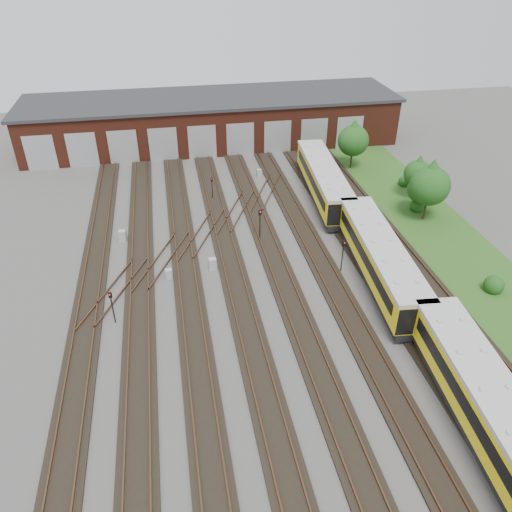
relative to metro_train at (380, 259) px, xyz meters
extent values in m
plane|color=#4B4845|center=(-10.00, -3.93, -2.08)|extent=(120.00, 120.00, 0.00)
cube|color=black|center=(-24.00, -3.93, -1.99)|extent=(2.40, 70.00, 0.18)
cube|color=#503420|center=(-24.72, -3.93, -1.82)|extent=(0.10, 70.00, 0.15)
cube|color=#503420|center=(-23.28, -3.93, -1.82)|extent=(0.10, 70.00, 0.15)
cube|color=black|center=(-20.00, -3.93, -1.99)|extent=(2.40, 70.00, 0.18)
cube|color=#503420|center=(-20.72, -3.93, -1.82)|extent=(0.10, 70.00, 0.15)
cube|color=#503420|center=(-19.28, -3.93, -1.82)|extent=(0.10, 70.00, 0.15)
cube|color=black|center=(-16.00, -3.93, -1.99)|extent=(2.40, 70.00, 0.18)
cube|color=#503420|center=(-16.72, -3.93, -1.82)|extent=(0.10, 70.00, 0.15)
cube|color=#503420|center=(-15.28, -3.93, -1.82)|extent=(0.10, 70.00, 0.15)
cube|color=black|center=(-12.00, -3.93, -1.99)|extent=(2.40, 70.00, 0.18)
cube|color=#503420|center=(-12.72, -3.93, -1.82)|extent=(0.10, 70.00, 0.15)
cube|color=#503420|center=(-11.28, -3.93, -1.82)|extent=(0.10, 70.00, 0.15)
cube|color=black|center=(-8.00, -3.93, -1.99)|extent=(2.40, 70.00, 0.18)
cube|color=#503420|center=(-8.72, -3.93, -1.82)|extent=(0.10, 70.00, 0.15)
cube|color=#503420|center=(-7.28, -3.93, -1.82)|extent=(0.10, 70.00, 0.15)
cube|color=black|center=(-4.00, -3.93, -1.99)|extent=(2.40, 70.00, 0.18)
cube|color=#503420|center=(-4.72, -3.93, -1.82)|extent=(0.10, 70.00, 0.15)
cube|color=#503420|center=(-3.28, -3.93, -1.82)|extent=(0.10, 70.00, 0.15)
cube|color=black|center=(0.00, -3.93, -1.99)|extent=(2.40, 70.00, 0.18)
cube|color=#503420|center=(-0.72, -3.93, -1.82)|extent=(0.10, 70.00, 0.15)
cube|color=#503420|center=(0.72, -3.93, -1.82)|extent=(0.10, 70.00, 0.15)
cube|color=black|center=(4.00, -3.93, -1.99)|extent=(2.40, 70.00, 0.18)
cube|color=#503420|center=(3.28, -3.93, -1.82)|extent=(0.10, 70.00, 0.15)
cube|color=#503420|center=(4.72, -3.93, -1.82)|extent=(0.10, 70.00, 0.15)
cube|color=#503420|center=(-18.00, 6.07, -1.82)|extent=(5.40, 9.62, 0.15)
cube|color=#503420|center=(-14.00, 10.07, -1.82)|extent=(5.40, 9.62, 0.15)
cube|color=#503420|center=(-10.00, 14.07, -1.82)|extent=(5.40, 9.62, 0.15)
cube|color=#503420|center=(-22.00, 2.07, -1.82)|extent=(5.40, 9.62, 0.15)
cube|color=#503420|center=(-6.00, 18.07, -1.82)|extent=(5.40, 9.62, 0.15)
cube|color=#592316|center=(-10.00, 36.07, 0.92)|extent=(50.00, 12.00, 6.00)
cube|color=#2B2A2D|center=(-10.00, 36.07, 4.07)|extent=(51.00, 12.50, 0.40)
cube|color=#A0A2A5|center=(-32.00, 30.05, 0.12)|extent=(3.60, 0.12, 4.40)
cube|color=#A0A2A5|center=(-27.00, 30.05, 0.12)|extent=(3.60, 0.12, 4.40)
cube|color=#A0A2A5|center=(-22.00, 30.05, 0.12)|extent=(3.60, 0.12, 4.40)
cube|color=#A0A2A5|center=(-17.00, 30.05, 0.12)|extent=(3.60, 0.12, 4.40)
cube|color=#A0A2A5|center=(-12.00, 30.05, 0.12)|extent=(3.60, 0.12, 4.40)
cube|color=#A0A2A5|center=(-7.00, 30.05, 0.12)|extent=(3.60, 0.12, 4.40)
cube|color=#A0A2A5|center=(-2.00, 30.05, 0.12)|extent=(3.60, 0.12, 4.40)
cube|color=#A0A2A5|center=(3.00, 30.05, 0.12)|extent=(3.60, 0.12, 4.40)
cube|color=#A0A2A5|center=(8.00, 30.05, 0.12)|extent=(3.60, 0.12, 4.40)
cube|color=#25511B|center=(9.00, 6.07, -2.05)|extent=(8.00, 55.00, 0.05)
cube|color=black|center=(0.00, -16.00, -1.42)|extent=(3.92, 16.67, 0.66)
cube|color=yellow|center=(0.00, -16.00, 0.12)|extent=(4.25, 16.70, 2.42)
cube|color=beige|center=(0.00, -16.00, 1.50)|extent=(4.36, 16.71, 0.33)
cube|color=black|center=(-1.45, -15.88, 0.40)|extent=(1.29, 14.49, 0.94)
cube|color=black|center=(0.00, 0.00, -1.42)|extent=(3.92, 16.67, 0.66)
cube|color=yellow|center=(0.00, 0.00, 0.12)|extent=(4.25, 16.70, 2.42)
cube|color=beige|center=(0.00, 0.00, 1.50)|extent=(4.36, 16.71, 0.33)
cube|color=black|center=(-1.45, 0.12, 0.40)|extent=(1.29, 14.49, 0.94)
cube|color=black|center=(1.45, -0.12, 0.40)|extent=(1.29, 14.49, 0.94)
cube|color=black|center=(0.00, 16.00, -1.42)|extent=(3.92, 16.67, 0.66)
cube|color=yellow|center=(0.00, 16.00, 0.12)|extent=(4.25, 16.70, 2.42)
cube|color=beige|center=(0.00, 16.00, 1.50)|extent=(4.36, 16.71, 0.33)
cube|color=black|center=(-1.45, 16.12, 0.40)|extent=(1.29, 14.49, 0.94)
cube|color=black|center=(1.45, 15.88, 0.40)|extent=(1.29, 14.49, 0.94)
cylinder|color=black|center=(-21.80, -1.73, -0.88)|extent=(0.10, 0.10, 2.39)
cube|color=black|center=(-21.80, -1.73, 0.56)|extent=(0.28, 0.21, 0.49)
sphere|color=red|center=(-21.80, -1.83, 0.66)|extent=(0.12, 0.12, 0.12)
cylinder|color=black|center=(-8.59, 8.42, -0.77)|extent=(0.11, 0.11, 2.61)
cube|color=black|center=(-8.59, 8.42, 0.81)|extent=(0.28, 0.19, 0.54)
sphere|color=red|center=(-8.59, 8.31, 0.91)|extent=(0.13, 0.13, 0.13)
cylinder|color=black|center=(-12.13, 17.83, -1.00)|extent=(0.09, 0.09, 2.17)
cube|color=black|center=(-12.13, 17.83, 0.31)|extent=(0.24, 0.17, 0.45)
sphere|color=red|center=(-12.13, 17.74, 0.40)|extent=(0.11, 0.11, 0.11)
cylinder|color=black|center=(-2.63, 1.74, -0.79)|extent=(0.09, 0.09, 2.58)
cube|color=black|center=(-2.63, 1.74, 0.74)|extent=(0.27, 0.22, 0.47)
sphere|color=red|center=(-2.63, 1.65, 0.83)|extent=(0.11, 0.11, 0.11)
cube|color=#A7AAAC|center=(-17.53, 3.35, -1.61)|extent=(0.58, 0.48, 0.93)
cube|color=#A7AAAC|center=(-21.63, 10.51, -1.52)|extent=(0.75, 0.66, 1.11)
cube|color=#A7AAAC|center=(-13.69, 4.09, -1.53)|extent=(0.70, 0.60, 1.09)
cube|color=#A7AAAC|center=(-5.88, 22.89, -1.61)|extent=(0.62, 0.53, 0.94)
cube|color=#A7AAAC|center=(0.38, 16.00, -1.58)|extent=(0.67, 0.59, 1.01)
cylinder|color=#352618|center=(6.00, 23.42, -1.10)|extent=(0.22, 0.22, 1.95)
sphere|color=#144513|center=(6.00, 23.42, 1.50)|extent=(3.80, 3.80, 3.80)
cone|color=#144513|center=(6.00, 23.42, 2.86)|extent=(3.25, 3.25, 2.71)
cylinder|color=#352618|center=(10.14, 14.17, -1.30)|extent=(0.26, 0.26, 1.55)
sphere|color=#144513|center=(10.14, 14.17, 0.76)|extent=(3.01, 3.01, 3.01)
cone|color=#144513|center=(10.14, 14.17, 1.84)|extent=(2.58, 2.58, 2.15)
cylinder|color=#352618|center=(8.85, 9.20, -1.05)|extent=(0.23, 0.23, 2.06)
sphere|color=#144513|center=(8.85, 9.20, 1.70)|extent=(4.01, 4.01, 4.01)
cone|color=#144513|center=(8.85, 9.20, 3.13)|extent=(3.44, 3.44, 2.86)
cylinder|color=#352618|center=(8.91, 10.78, -1.35)|extent=(0.26, 0.26, 1.45)
sphere|color=#144513|center=(8.91, 10.78, 0.58)|extent=(2.82, 2.82, 2.82)
cone|color=#144513|center=(8.91, 10.78, 1.58)|extent=(2.42, 2.42, 2.01)
sphere|color=#144513|center=(8.79, -3.39, -1.26)|extent=(1.65, 1.65, 1.65)
sphere|color=#144513|center=(9.04, 11.13, -1.29)|extent=(1.57, 1.57, 1.57)
sphere|color=#144513|center=(10.43, 17.24, -1.36)|extent=(1.44, 1.44, 1.44)
camera|label=1|loc=(-16.64, -32.37, 22.91)|focal=35.00mm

